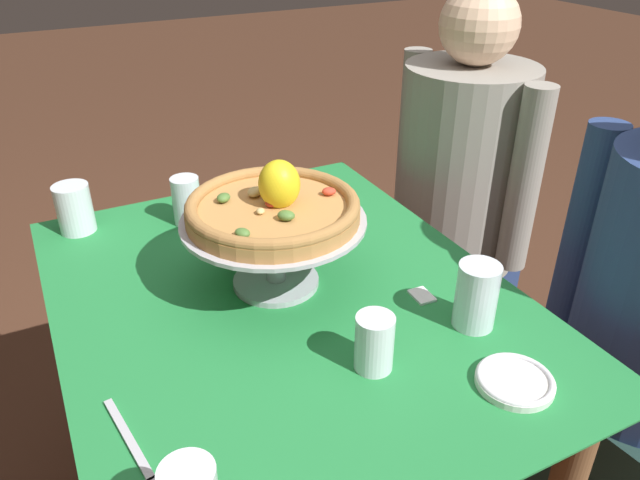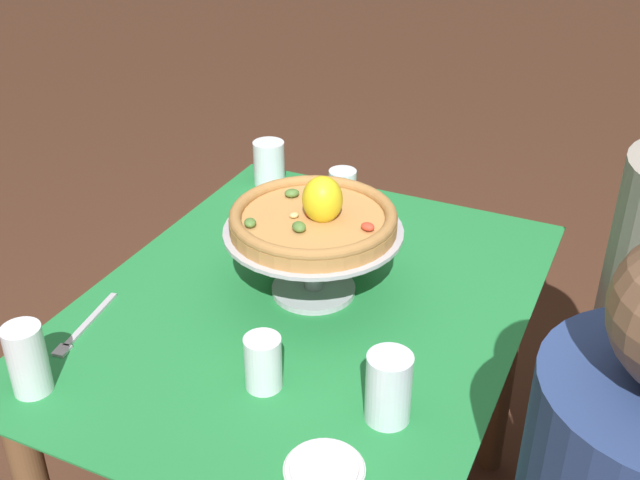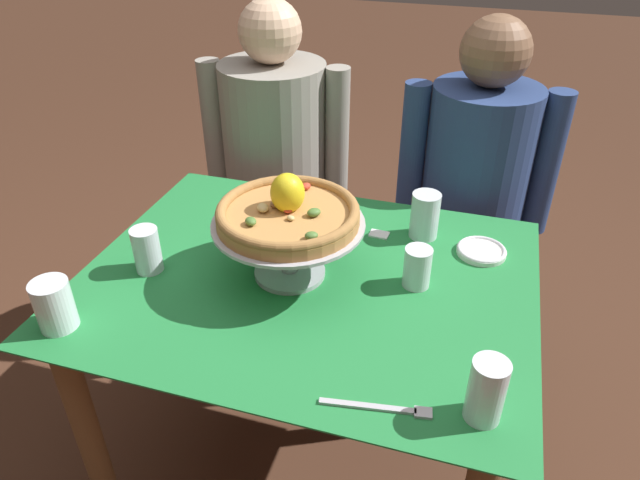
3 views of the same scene
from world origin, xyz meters
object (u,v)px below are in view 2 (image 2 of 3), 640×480
water_glass_front_left (269,166)px  sugar_packet (392,370)px  water_glass_back_right (388,391)px  dinner_fork (84,327)px  water_glass_front_right (28,363)px  pizza_stand (314,248)px  water_glass_side_left (342,195)px  side_plate (324,470)px  pizza (315,217)px  water_glass_side_right (263,365)px

water_glass_front_left → sugar_packet: (0.57, 0.55, -0.05)m
water_glass_back_right → dinner_fork: 0.60m
water_glass_back_right → sugar_packet: 0.13m
water_glass_back_right → water_glass_front_right: (0.19, -0.56, 0.00)m
pizza_stand → water_glass_front_left: pizza_stand is taller
water_glass_front_left → water_glass_side_left: size_ratio=1.00×
side_plate → sugar_packet: 0.26m
sugar_packet → water_glass_side_left: bearing=-147.9°
water_glass_side_left → water_glass_front_right: (0.79, -0.22, 0.01)m
water_glass_side_left → sugar_packet: (0.50, 0.31, -0.05)m
water_glass_back_right → water_glass_side_left: (-0.61, -0.34, -0.00)m
water_glass_back_right → side_plate: 0.16m
dinner_fork → water_glass_front_left: bearing=178.2°
pizza → side_plate: bearing=26.9°
pizza → water_glass_front_left: size_ratio=2.88×
pizza → water_glass_side_right: (0.29, 0.04, -0.13)m
water_glass_back_right → water_glass_side_right: size_ratio=1.25×
pizza_stand → dinner_fork: bearing=-49.1°
water_glass_back_right → sugar_packet: bearing=-163.9°
dinner_fork → pizza_stand: bearing=130.9°
water_glass_back_right → water_glass_side_right: bearing=-85.9°
water_glass_side_left → water_glass_front_right: bearing=-15.6°
pizza → water_glass_front_left: pizza is taller
pizza_stand → water_glass_front_right: (0.46, -0.30, -0.05)m
pizza → water_glass_back_right: (0.28, 0.26, -0.12)m
water_glass_back_right → water_glass_front_left: (-0.68, -0.58, -0.01)m
water_glass_front_left → water_glass_side_left: (0.08, 0.24, 0.00)m
water_glass_front_left → water_glass_side_right: (0.70, 0.36, -0.00)m
water_glass_front_right → water_glass_side_right: bearing=116.4°
dinner_fork → sugar_packet: 0.58m
water_glass_side_left → water_glass_side_right: water_glass_side_left is taller
pizza_stand → water_glass_side_right: (0.29, 0.04, -0.06)m
water_glass_front_left → pizza: bearing=38.4°
water_glass_back_right → water_glass_front_left: 0.89m
water_glass_front_right → side_plate: bearing=93.8°
water_glass_back_right → pizza: bearing=-137.0°
water_glass_side_left → side_plate: size_ratio=0.91×
water_glass_side_right → water_glass_side_left: bearing=-168.5°
pizza → water_glass_front_right: (0.47, -0.30, -0.11)m
water_glass_back_right → water_glass_front_right: size_ratio=0.96×
water_glass_back_right → side_plate: water_glass_back_right is taller
water_glass_front_left → water_glass_side_right: 0.78m
pizza_stand → side_plate: (0.43, 0.22, -0.09)m
water_glass_front_right → dinner_fork: 0.18m
pizza → water_glass_side_right: bearing=8.3°
water_glass_front_left → dinner_fork: (0.70, -0.02, -0.05)m
water_glass_back_right → water_glass_front_left: bearing=-139.7°
sugar_packet → water_glass_back_right: bearing=16.1°
water_glass_front_right → side_plate: size_ratio=1.04×
pizza_stand → water_glass_side_right: 0.30m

